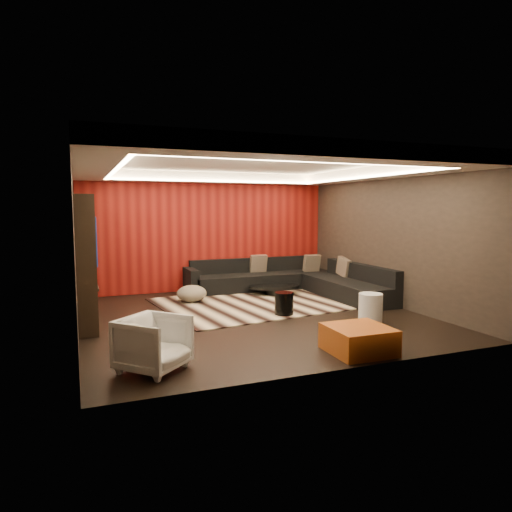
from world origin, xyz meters
name	(u,v)px	position (x,y,z in m)	size (l,w,h in m)	color
floor	(253,317)	(0.00, 0.00, -0.01)	(6.00, 6.00, 0.02)	black
ceiling	(253,162)	(0.00, 0.00, 2.81)	(6.00, 6.00, 0.02)	silver
wall_back	(208,232)	(0.00, 3.01, 1.40)	(6.00, 0.02, 2.80)	black
wall_left	(74,246)	(-3.01, 0.00, 1.40)	(0.02, 6.00, 2.80)	black
wall_right	(389,237)	(3.01, 0.00, 1.40)	(0.02, 6.00, 2.80)	black
red_feature_wall	(208,233)	(0.00, 2.97, 1.40)	(5.98, 0.05, 2.78)	#6B0C0A
soffit_back	(211,178)	(0.00, 2.70, 2.69)	(6.00, 0.60, 0.22)	silver
soffit_front	(332,151)	(0.00, -2.70, 2.69)	(6.00, 0.60, 0.22)	silver
soffit_left	(92,163)	(-2.70, 0.00, 2.69)	(0.60, 4.80, 0.22)	silver
soffit_right	(379,173)	(2.70, 0.00, 2.69)	(0.60, 4.80, 0.22)	silver
cove_back	(215,181)	(0.00, 2.36, 2.60)	(4.80, 0.08, 0.04)	#FFD899
cove_front	(318,161)	(0.00, -2.36, 2.60)	(4.80, 0.08, 0.04)	#FFD899
cove_left	(115,169)	(-2.36, 0.00, 2.60)	(0.08, 4.80, 0.04)	#FFD899
cove_right	(364,177)	(2.36, 0.00, 2.60)	(0.08, 4.80, 0.04)	#FFD899
tv_surround	(85,260)	(-2.85, 0.60, 1.10)	(0.30, 2.00, 2.20)	black
tv_screen	(94,240)	(-2.69, 0.60, 1.45)	(0.04, 1.30, 0.80)	black
tv_shelf	(96,283)	(-2.69, 0.60, 0.70)	(0.04, 1.60, 0.04)	black
rug	(259,302)	(0.55, 1.08, 0.01)	(4.00, 3.00, 0.02)	beige
coffee_table	(274,290)	(1.22, 1.79, 0.12)	(1.19, 1.19, 0.20)	black
drum_stool	(284,303)	(0.57, -0.13, 0.23)	(0.35, 0.35, 0.41)	black
striped_pouf	(192,293)	(-0.75, 1.64, 0.19)	(0.63, 0.63, 0.35)	beige
white_side_table	(370,308)	(1.74, -1.18, 0.26)	(0.41, 0.41, 0.51)	silver
orange_ottoman	(359,340)	(0.59, -2.50, 0.18)	(0.82, 0.82, 0.36)	#A44D15
armchair	(154,344)	(-2.15, -2.18, 0.34)	(0.72, 0.74, 0.68)	white
sectional_sofa	(293,282)	(1.73, 1.86, 0.26)	(3.65, 3.50, 0.75)	black
throw_pillows	(304,264)	(2.17, 2.15, 0.62)	(1.86, 1.74, 0.50)	#C1A98E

